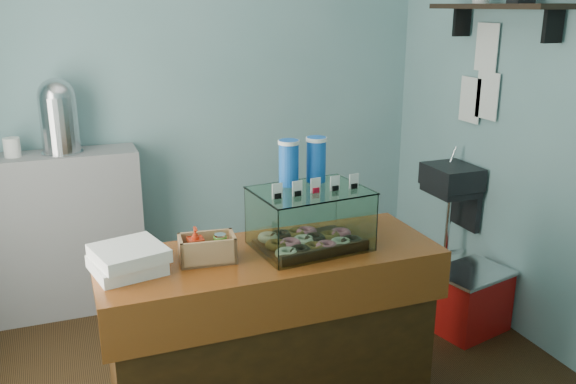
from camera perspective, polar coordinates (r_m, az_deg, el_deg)
name	(u,v)px	position (r m, az deg, el deg)	size (l,w,h in m)	color
room_shell	(255,72)	(2.91, -3.07, 11.11)	(3.54, 3.04, 2.82)	#6F9FA2
counter	(271,336)	(3.06, -1.62, -13.31)	(1.60, 0.60, 0.90)	#3C210B
back_shelf	(65,234)	(4.32, -20.14, -3.69)	(1.00, 0.32, 1.10)	gray
display_case	(308,214)	(2.90, 1.84, -2.06)	(0.55, 0.43, 0.50)	#351D0F
condiment_crate	(206,249)	(2.77, -7.66, -5.28)	(0.26, 0.18, 0.17)	tan
pastry_boxes	(128,259)	(2.74, -14.76, -6.09)	(0.35, 0.35, 0.11)	white
coffee_urn	(58,114)	(4.12, -20.68, 6.82)	(0.26, 0.26, 0.48)	silver
red_cooler	(470,300)	(4.11, 16.65, -9.66)	(0.53, 0.45, 0.41)	red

